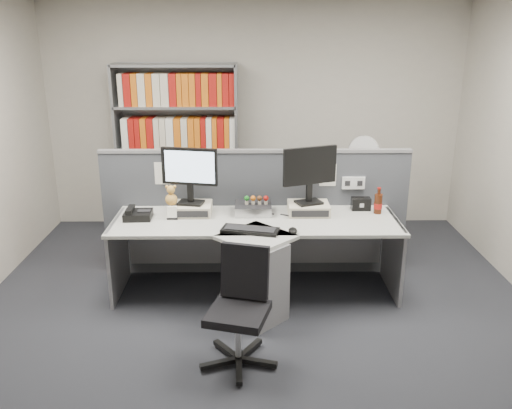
{
  "coord_description": "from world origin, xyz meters",
  "views": [
    {
      "loc": [
        -0.04,
        -3.75,
        2.38
      ],
      "look_at": [
        0.0,
        0.65,
        0.92
      ],
      "focal_mm": 37.51,
      "sensor_mm": 36.0,
      "label": 1
    }
  ],
  "objects_px": {
    "filing_cabinet": "(360,214)",
    "desk_calendar": "(172,214)",
    "desk_fan": "(364,155)",
    "mouse": "(293,231)",
    "desktop_pc": "(253,208)",
    "desk_phone": "(137,214)",
    "keyboard": "(250,230)",
    "desk": "(256,256)",
    "shelving_unit": "(178,152)",
    "office_chair": "(241,304)",
    "cola_bottle": "(378,204)",
    "speaker": "(361,204)",
    "monitor_right": "(310,170)"
  },
  "relations": [
    {
      "from": "desk",
      "to": "mouse",
      "type": "distance_m",
      "value": 0.44
    },
    {
      "from": "monitor_right",
      "to": "keyboard",
      "type": "relative_size",
      "value": 1.04
    },
    {
      "from": "cola_bottle",
      "to": "office_chair",
      "type": "height_order",
      "value": "cola_bottle"
    },
    {
      "from": "desk_phone",
      "to": "desk_calendar",
      "type": "relative_size",
      "value": 2.15
    },
    {
      "from": "filing_cabinet",
      "to": "desk",
      "type": "bearing_deg",
      "value": -130.61
    },
    {
      "from": "filing_cabinet",
      "to": "desk_calendar",
      "type": "bearing_deg",
      "value": -149.64
    },
    {
      "from": "filing_cabinet",
      "to": "office_chair",
      "type": "relative_size",
      "value": 0.81
    },
    {
      "from": "desk_calendar",
      "to": "shelving_unit",
      "type": "height_order",
      "value": "shelving_unit"
    },
    {
      "from": "mouse",
      "to": "speaker",
      "type": "xyz_separation_m",
      "value": [
        0.7,
        0.61,
        0.04
      ]
    },
    {
      "from": "mouse",
      "to": "desk_calendar",
      "type": "relative_size",
      "value": 1.01
    },
    {
      "from": "mouse",
      "to": "shelving_unit",
      "type": "distance_m",
      "value": 2.32
    },
    {
      "from": "monitor_right",
      "to": "desk_calendar",
      "type": "bearing_deg",
      "value": -173.98
    },
    {
      "from": "monitor_right",
      "to": "filing_cabinet",
      "type": "relative_size",
      "value": 0.76
    },
    {
      "from": "filing_cabinet",
      "to": "desktop_pc",
      "type": "bearing_deg",
      "value": -140.96
    },
    {
      "from": "desk_calendar",
      "to": "desk_fan",
      "type": "xyz_separation_m",
      "value": [
        1.96,
        1.15,
        0.28
      ]
    },
    {
      "from": "desk",
      "to": "desktop_pc",
      "type": "height_order",
      "value": "desktop_pc"
    },
    {
      "from": "office_chair",
      "to": "speaker",
      "type": "bearing_deg",
      "value": 50.35
    },
    {
      "from": "speaker",
      "to": "filing_cabinet",
      "type": "xyz_separation_m",
      "value": [
        0.19,
        0.91,
        -0.43
      ]
    },
    {
      "from": "filing_cabinet",
      "to": "speaker",
      "type": "bearing_deg",
      "value": -101.97
    },
    {
      "from": "desk_phone",
      "to": "office_chair",
      "type": "xyz_separation_m",
      "value": [
        0.96,
        -1.13,
        -0.3
      ]
    },
    {
      "from": "shelving_unit",
      "to": "cola_bottle",
      "type": "bearing_deg",
      "value": -35.57
    },
    {
      "from": "desk_phone",
      "to": "filing_cabinet",
      "type": "height_order",
      "value": "desk_phone"
    },
    {
      "from": "mouse",
      "to": "desktop_pc",
      "type": "bearing_deg",
      "value": 122.53
    },
    {
      "from": "desk_phone",
      "to": "office_chair",
      "type": "relative_size",
      "value": 0.29
    },
    {
      "from": "desk",
      "to": "keyboard",
      "type": "xyz_separation_m",
      "value": [
        -0.05,
        -0.08,
        0.28
      ]
    },
    {
      "from": "desktop_pc",
      "to": "mouse",
      "type": "distance_m",
      "value": 0.62
    },
    {
      "from": "cola_bottle",
      "to": "desk_fan",
      "type": "relative_size",
      "value": 0.45
    },
    {
      "from": "desktop_pc",
      "to": "desk_fan",
      "type": "distance_m",
      "value": 1.6
    },
    {
      "from": "mouse",
      "to": "desk_calendar",
      "type": "xyz_separation_m",
      "value": [
        -1.07,
        0.37,
        0.03
      ]
    },
    {
      "from": "desktop_pc",
      "to": "keyboard",
      "type": "height_order",
      "value": "desktop_pc"
    },
    {
      "from": "monitor_right",
      "to": "shelving_unit",
      "type": "distance_m",
      "value": 2.03
    },
    {
      "from": "desk_calendar",
      "to": "desk",
      "type": "bearing_deg",
      "value": -18.27
    },
    {
      "from": "shelving_unit",
      "to": "monitor_right",
      "type": "bearing_deg",
      "value": -46.39
    },
    {
      "from": "monitor_right",
      "to": "keyboard",
      "type": "bearing_deg",
      "value": -139.78
    },
    {
      "from": "desk_phone",
      "to": "filing_cabinet",
      "type": "distance_m",
      "value": 2.58
    },
    {
      "from": "desk_calendar",
      "to": "desk_fan",
      "type": "height_order",
      "value": "desk_fan"
    },
    {
      "from": "desk",
      "to": "mouse",
      "type": "height_order",
      "value": "mouse"
    },
    {
      "from": "monitor_right",
      "to": "filing_cabinet",
      "type": "xyz_separation_m",
      "value": [
        0.7,
        1.02,
        -0.79
      ]
    },
    {
      "from": "mouse",
      "to": "desk_calendar",
      "type": "distance_m",
      "value": 1.13
    },
    {
      "from": "monitor_right",
      "to": "mouse",
      "type": "bearing_deg",
      "value": -110.15
    },
    {
      "from": "desk_phone",
      "to": "office_chair",
      "type": "bearing_deg",
      "value": -49.8
    },
    {
      "from": "shelving_unit",
      "to": "filing_cabinet",
      "type": "distance_m",
      "value": 2.24
    },
    {
      "from": "desk",
      "to": "desk_fan",
      "type": "xyz_separation_m",
      "value": [
        1.2,
        1.4,
        0.59
      ]
    },
    {
      "from": "mouse",
      "to": "desk_calendar",
      "type": "height_order",
      "value": "desk_calendar"
    },
    {
      "from": "filing_cabinet",
      "to": "shelving_unit",
      "type": "bearing_deg",
      "value": 167.93
    },
    {
      "from": "shelving_unit",
      "to": "desk_fan",
      "type": "distance_m",
      "value": 2.15
    },
    {
      "from": "cola_bottle",
      "to": "office_chair",
      "type": "relative_size",
      "value": 0.29
    },
    {
      "from": "mouse",
      "to": "desk_phone",
      "type": "relative_size",
      "value": 0.47
    },
    {
      "from": "shelving_unit",
      "to": "filing_cabinet",
      "type": "relative_size",
      "value": 2.86
    },
    {
      "from": "desk_fan",
      "to": "office_chair",
      "type": "bearing_deg",
      "value": -120.2
    }
  ]
}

